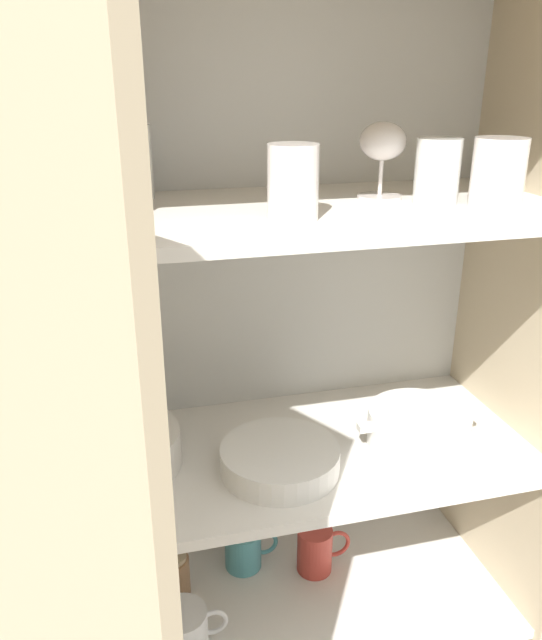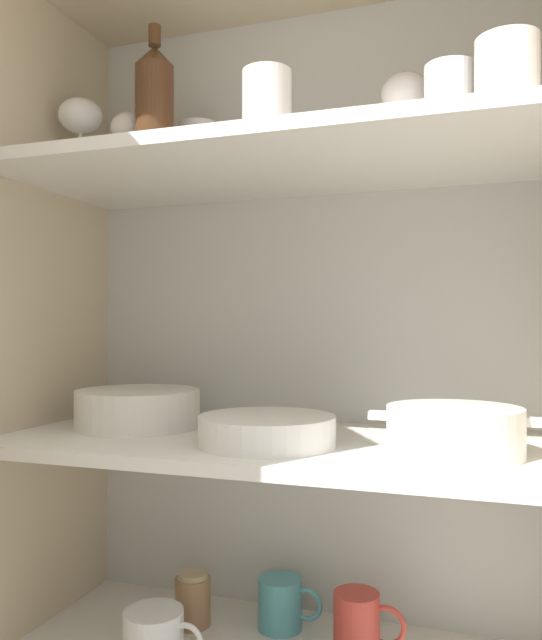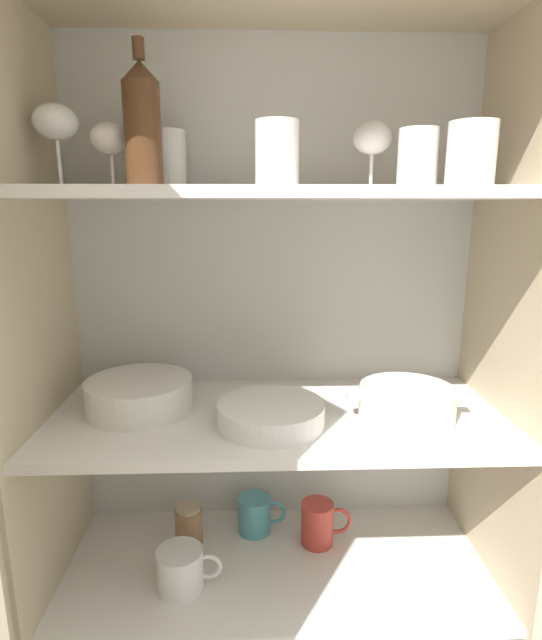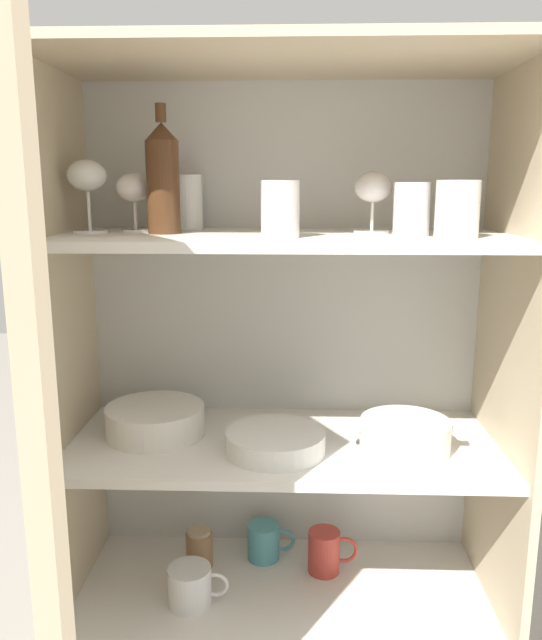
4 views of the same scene
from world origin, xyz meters
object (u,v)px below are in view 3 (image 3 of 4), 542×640
object	(u,v)px
casserole_dish	(407,403)
coffee_mug_primary	(318,523)
mixing_bowl_large	(140,393)
storage_jar	(189,525)
wine_bottle	(142,125)
plate_stack_white	(271,414)

from	to	relation	value
casserole_dish	coffee_mug_primary	distance (m)	0.39
mixing_bowl_large	storage_jar	world-z (taller)	mixing_bowl_large
mixing_bowl_large	casserole_dish	distance (m)	0.55
wine_bottle	storage_jar	distance (m)	0.88
casserole_dish	coffee_mug_primary	bearing A→B (deg)	145.88
mixing_bowl_large	casserole_dish	bearing A→B (deg)	-6.89
wine_bottle	plate_stack_white	bearing A→B (deg)	-16.74
mixing_bowl_large	coffee_mug_primary	size ratio (longest dim) A/B	1.84
casserole_dish	storage_jar	xyz separation A→B (m)	(-0.46, 0.12, -0.35)
wine_bottle	plate_stack_white	xyz separation A→B (m)	(0.23, -0.07, -0.54)
mixing_bowl_large	storage_jar	size ratio (longest dim) A/B	2.31
mixing_bowl_large	wine_bottle	bearing A→B (deg)	-18.61
coffee_mug_primary	plate_stack_white	bearing A→B (deg)	-133.35
wine_bottle	mixing_bowl_large	size ratio (longest dim) A/B	1.17
mixing_bowl_large	coffee_mug_primary	distance (m)	0.52
wine_bottle	plate_stack_white	size ratio (longest dim) A/B	1.23
wine_bottle	coffee_mug_primary	bearing A→B (deg)	8.69
mixing_bowl_large	casserole_dish	world-z (taller)	same
wine_bottle	mixing_bowl_large	distance (m)	0.53
mixing_bowl_large	casserole_dish	size ratio (longest dim) A/B	0.91
storage_jar	casserole_dish	bearing A→B (deg)	-14.22
plate_stack_white	coffee_mug_primary	xyz separation A→B (m)	(0.12, 0.12, -0.33)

